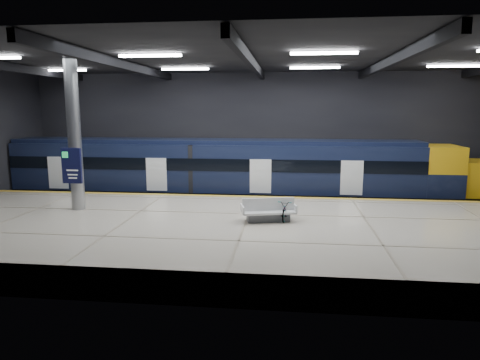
# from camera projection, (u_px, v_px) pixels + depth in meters

# --- Properties ---
(ground) EXTENTS (30.00, 30.00, 0.00)m
(ground) POSITION_uv_depth(u_px,v_px,m) (251.00, 231.00, 20.26)
(ground) COLOR black
(ground) RESTS_ON ground
(room_shell) EXTENTS (30.10, 16.10, 8.05)m
(room_shell) POSITION_uv_depth(u_px,v_px,m) (251.00, 109.00, 19.33)
(room_shell) COLOR black
(room_shell) RESTS_ON ground
(platform) EXTENTS (30.00, 11.00, 1.10)m
(platform) POSITION_uv_depth(u_px,v_px,m) (246.00, 235.00, 17.72)
(platform) COLOR beige
(platform) RESTS_ON ground
(safety_strip) EXTENTS (30.00, 0.40, 0.01)m
(safety_strip) POSITION_uv_depth(u_px,v_px,m) (256.00, 197.00, 22.78)
(safety_strip) COLOR gold
(safety_strip) RESTS_ON platform
(rails) EXTENTS (30.00, 1.52, 0.16)m
(rails) POSITION_uv_depth(u_px,v_px,m) (259.00, 204.00, 25.64)
(rails) COLOR gray
(rails) RESTS_ON ground
(train) EXTENTS (29.40, 2.84, 3.79)m
(train) POSITION_uv_depth(u_px,v_px,m) (242.00, 171.00, 25.43)
(train) COLOR black
(train) RESTS_ON ground
(bench) EXTENTS (2.41, 1.44, 0.99)m
(bench) POSITION_uv_depth(u_px,v_px,m) (268.00, 213.00, 17.77)
(bench) COLOR #595B60
(bench) RESTS_ON platform
(bicycle) EXTENTS (0.83, 1.71, 0.86)m
(bicycle) POSITION_uv_depth(u_px,v_px,m) (287.00, 210.00, 18.02)
(bicycle) COLOR #99999E
(bicycle) RESTS_ON platform
(pannier_bag) EXTENTS (0.32, 0.22, 0.35)m
(pannier_bag) POSITION_uv_depth(u_px,v_px,m) (272.00, 215.00, 18.13)
(pannier_bag) COLOR black
(pannier_bag) RESTS_ON platform
(info_column) EXTENTS (0.90, 0.78, 6.90)m
(info_column) POSITION_uv_depth(u_px,v_px,m) (74.00, 137.00, 19.42)
(info_column) COLOR #9EA0A5
(info_column) RESTS_ON platform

